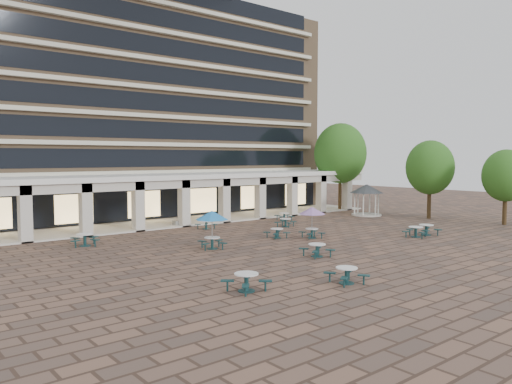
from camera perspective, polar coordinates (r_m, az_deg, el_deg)
ground at (r=34.56m, az=5.66°, el=-5.83°), size 120.00×120.00×0.00m
apartment_building at (r=55.47m, az=-13.57°, el=10.84°), size 40.00×15.50×25.20m
retail_arcade at (r=45.80m, az=-7.54°, el=0.35°), size 42.00×6.60×4.40m
picnic_table_0 at (r=22.23m, az=-1.11°, el=-10.08°), size 1.91×1.91×0.81m
picnic_table_1 at (r=23.94m, az=10.32°, el=-9.18°), size 1.96×1.96×0.76m
picnic_table_3 at (r=39.95m, az=18.88°, el=-4.00°), size 2.15×2.15×0.80m
picnic_table_4 at (r=32.07m, az=-5.05°, el=-2.83°), size 2.12×2.12×2.45m
picnic_table_5 at (r=29.94m, az=6.99°, el=-6.48°), size 1.91×1.91×0.77m
picnic_table_6 at (r=36.48m, az=6.42°, el=-2.27°), size 1.96×1.96×2.26m
picnic_table_7 at (r=38.69m, az=17.80°, el=-4.25°), size 2.10×2.10×0.78m
picnic_table_8 at (r=35.11m, az=-18.97°, el=-5.06°), size 2.20×2.20×0.82m
picnic_table_9 at (r=36.50m, az=2.40°, el=-4.62°), size 1.68×1.68×0.70m
picnic_table_10 at (r=42.38m, az=3.39°, el=-3.42°), size 1.93×1.93×0.70m
picnic_table_12 at (r=41.25m, az=-5.72°, el=-3.67°), size 1.66×1.66×0.67m
picnic_table_13 at (r=46.61m, az=3.24°, el=-2.74°), size 1.94×1.94×0.71m
gazebo at (r=51.52m, az=12.53°, el=-0.02°), size 3.37×3.37×3.14m
tree_east_a at (r=50.48m, az=19.26°, el=2.66°), size 4.51×4.51×7.51m
tree_east_b at (r=48.36m, az=26.65°, el=1.68°), size 3.95×3.95×6.58m
tree_east_c at (r=56.17m, az=9.62°, el=4.37°), size 5.79×5.79×9.65m
planter_left at (r=43.35m, az=-8.51°, el=-3.23°), size 1.50×0.61×1.21m
planter_right at (r=45.58m, az=-4.08°, el=-2.86°), size 1.50×0.60×1.19m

